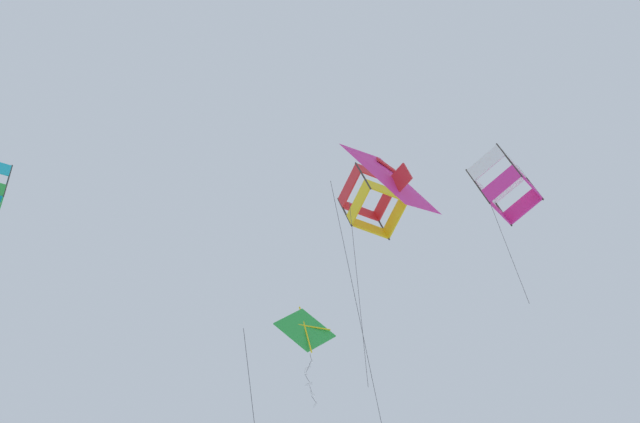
% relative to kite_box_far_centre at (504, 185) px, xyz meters
% --- Properties ---
extents(kite_box_far_centre, '(1.39, 1.98, 5.72)m').
position_rel_kite_box_far_centre_xyz_m(kite_box_far_centre, '(0.00, 0.00, 0.00)').
color(kite_box_far_centre, white).
extents(kite_delta_near_left, '(3.34, 2.20, 8.84)m').
position_rel_kite_box_far_centre_xyz_m(kite_delta_near_left, '(4.57, -1.32, -2.65)').
color(kite_delta_near_left, '#DB2D93').
extents(kite_diamond_highest, '(2.42, 1.82, 5.56)m').
position_rel_kite_box_far_centre_xyz_m(kite_diamond_highest, '(7.42, -2.28, -9.54)').
color(kite_diamond_highest, green).
extents(kite_box_upper_right, '(2.36, 2.66, 8.47)m').
position_rel_kite_box_far_centre_xyz_m(kite_box_upper_right, '(1.77, -4.03, 0.34)').
color(kite_box_upper_right, red).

